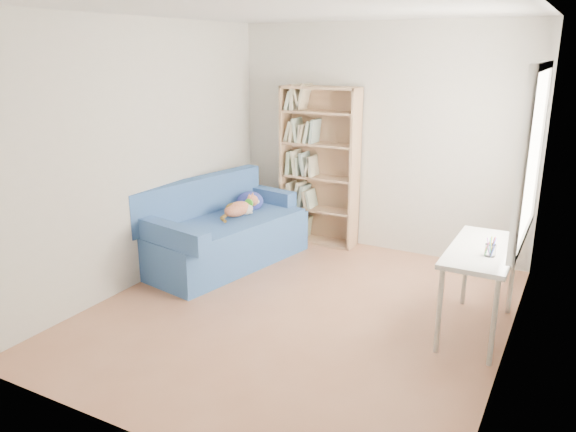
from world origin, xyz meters
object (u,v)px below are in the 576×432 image
Objects in this scene: sofa at (222,232)px; desk at (482,258)px; bookshelf at (319,173)px; pen_cup at (490,249)px.

sofa reaches higher than desk.
bookshelf reaches higher than sofa.
pen_cup is at bearing -36.08° from bookshelf.
desk is at bearing -34.16° from bookshelf.
pen_cup is (0.08, -0.17, 0.14)m from desk.
sofa is 1.08× the size of bookshelf.
sofa is 2.85m from desk.
desk is at bearing 115.69° from pen_cup.
sofa is 12.70× the size of pen_cup.
sofa is at bearing 170.19° from pen_cup.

